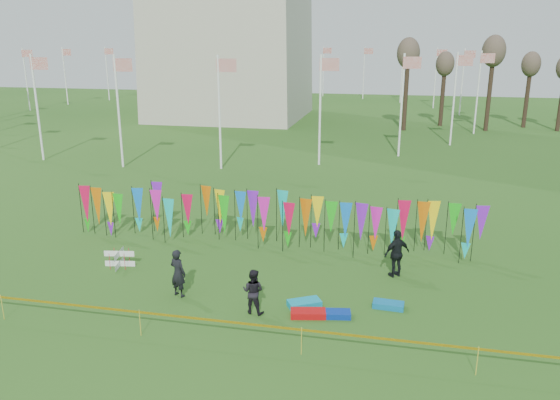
% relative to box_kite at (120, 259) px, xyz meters
% --- Properties ---
extents(ground, '(160.00, 160.00, 0.00)m').
position_rel_box_kite_xyz_m(ground, '(5.29, -3.07, -0.35)').
color(ground, '#234E15').
rests_on(ground, ground).
extents(flagpole_ring, '(57.40, 56.16, 8.00)m').
position_rel_box_kite_xyz_m(flagpole_ring, '(-8.71, 44.93, 3.65)').
color(flagpole_ring, white).
rests_on(flagpole_ring, ground).
extents(banner_row, '(18.64, 0.64, 2.33)m').
position_rel_box_kite_xyz_m(banner_row, '(5.57, 3.73, 1.10)').
color(banner_row, black).
rests_on(banner_row, ground).
extents(caution_tape_near, '(26.00, 0.02, 0.90)m').
position_rel_box_kite_xyz_m(caution_tape_near, '(5.07, -4.88, 0.43)').
color(caution_tape_near, '#DFAF04').
rests_on(caution_tape_near, ground).
extents(box_kite, '(0.63, 0.63, 0.70)m').
position_rel_box_kite_xyz_m(box_kite, '(0.00, 0.00, 0.00)').
color(box_kite, red).
rests_on(box_kite, ground).
extents(person_left, '(0.78, 0.67, 1.79)m').
position_rel_box_kite_xyz_m(person_left, '(3.40, -1.99, 0.55)').
color(person_left, black).
rests_on(person_left, ground).
extents(person_mid, '(0.83, 0.58, 1.58)m').
position_rel_box_kite_xyz_m(person_mid, '(6.39, -2.66, 0.44)').
color(person_mid, black).
rests_on(person_mid, ground).
extents(person_right, '(1.29, 1.18, 1.92)m').
position_rel_box_kite_xyz_m(person_right, '(11.12, 1.42, 0.61)').
color(person_right, black).
rests_on(person_right, ground).
extents(kite_bag_turquoise, '(1.27, 1.06, 0.23)m').
position_rel_box_kite_xyz_m(kite_bag_turquoise, '(8.02, -1.87, -0.24)').
color(kite_bag_turquoise, '#0B94B2').
rests_on(kite_bag_turquoise, ground).
extents(kite_bag_blue, '(1.02, 0.65, 0.20)m').
position_rel_box_kite_xyz_m(kite_bag_blue, '(9.20, -2.37, -0.25)').
color(kite_bag_blue, '#092E96').
rests_on(kite_bag_blue, ground).
extents(kite_bag_red, '(1.26, 0.76, 0.22)m').
position_rel_box_kite_xyz_m(kite_bag_red, '(8.27, -2.54, -0.24)').
color(kite_bag_red, '#BD0C0E').
rests_on(kite_bag_red, ground).
extents(kite_bag_teal, '(1.09, 0.58, 0.20)m').
position_rel_box_kite_xyz_m(kite_bag_teal, '(10.91, -1.33, -0.25)').
color(kite_bag_teal, '#0B6CA6').
rests_on(kite_bag_teal, ground).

